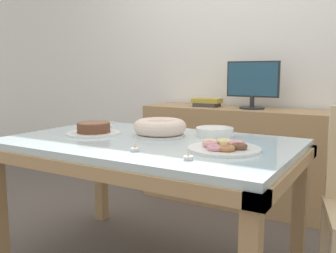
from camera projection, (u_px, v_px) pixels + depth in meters
name	position (u px, v px, depth m)	size (l,w,h in m)	color
wall_back	(248.00, 48.00, 3.25)	(8.00, 0.10, 2.60)	white
dining_table	(149.00, 156.00, 2.01)	(1.54, 0.98, 0.74)	silver
sideboard	(233.00, 156.00, 3.13)	(1.52, 0.44, 0.81)	tan
computer_monitor	(252.00, 85.00, 2.97)	(0.42, 0.20, 0.38)	#262628
book_stack	(207.00, 102.00, 3.19)	(0.24, 0.17, 0.07)	#3F3838
cake_chocolate_round	(94.00, 129.00, 2.16)	(0.31, 0.31, 0.07)	white
cake_golden_bundt	(160.00, 128.00, 2.10)	(0.30, 0.30, 0.10)	white
pastry_platter	(224.00, 147.00, 1.72)	(0.34, 0.34, 0.04)	white
plate_stack	(215.00, 132.00, 2.10)	(0.21, 0.21, 0.05)	white
tealight_centre	(111.00, 123.00, 2.59)	(0.04, 0.04, 0.04)	silver
tealight_right_edge	(109.00, 126.00, 2.44)	(0.04, 0.04, 0.04)	silver
tealight_near_front	(100.00, 125.00, 2.48)	(0.04, 0.04, 0.04)	silver
tealight_left_edge	(135.00, 149.00, 1.70)	(0.04, 0.04, 0.04)	silver
tealight_near_cakes	(188.00, 157.00, 1.54)	(0.04, 0.04, 0.04)	silver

